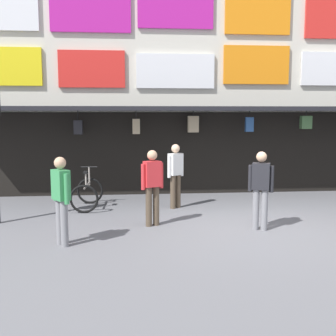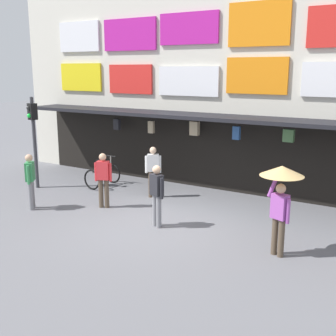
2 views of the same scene
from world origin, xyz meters
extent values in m
plane|color=slate|center=(0.00, 0.00, 0.00)|extent=(80.00, 80.00, 0.00)
cube|color=beige|center=(0.00, 4.60, 4.00)|extent=(18.00, 1.20, 8.00)
cube|color=black|center=(0.00, 3.30, 2.60)|extent=(15.30, 1.40, 0.12)
cube|color=white|center=(-6.15, 3.95, 5.37)|extent=(2.01, 0.08, 1.15)
cube|color=#B71E93|center=(-3.69, 3.95, 5.35)|extent=(2.31, 0.08, 1.14)
cube|color=#B71E93|center=(-1.23, 3.95, 5.46)|extent=(2.23, 0.08, 1.05)
cube|color=orange|center=(1.23, 3.95, 5.48)|extent=(1.98, 0.08, 1.34)
cube|color=yellow|center=(-6.15, 3.95, 3.80)|extent=(2.08, 0.08, 1.09)
cube|color=red|center=(-3.69, 3.95, 3.75)|extent=(1.93, 0.08, 1.07)
cube|color=white|center=(-1.23, 3.95, 3.71)|extent=(2.33, 0.08, 1.01)
cube|color=orange|center=(1.23, 3.95, 3.92)|extent=(2.02, 0.08, 1.14)
cylinder|color=black|center=(-4.08, 3.57, 2.40)|extent=(0.02, 0.02, 0.27)
cube|color=#232328|center=(-4.08, 3.57, 2.07)|extent=(0.24, 0.15, 0.40)
cylinder|color=black|center=(-2.42, 3.42, 2.42)|extent=(0.02, 0.02, 0.23)
cube|color=tan|center=(-2.42, 3.42, 2.09)|extent=(0.21, 0.13, 0.43)
cylinder|color=black|center=(-0.75, 3.56, 2.46)|extent=(0.02, 0.02, 0.15)
cube|color=tan|center=(-0.75, 3.56, 2.15)|extent=(0.31, 0.19, 0.48)
cylinder|color=black|center=(0.88, 3.32, 2.45)|extent=(0.02, 0.02, 0.19)
cube|color=#2D5693|center=(0.88, 3.32, 2.14)|extent=(0.23, 0.14, 0.42)
cylinder|color=black|center=(2.55, 3.25, 2.47)|extent=(0.02, 0.02, 0.15)
cube|color=#477042|center=(2.55, 3.25, 2.20)|extent=(0.31, 0.19, 0.38)
cube|color=black|center=(0.00, 3.98, 1.25)|extent=(15.30, 0.04, 2.50)
cylinder|color=#38383D|center=(-5.61, 0.87, 1.60)|extent=(0.12, 0.12, 3.20)
cube|color=black|center=(-5.61, 0.87, 2.70)|extent=(0.33, 0.30, 0.56)
sphere|color=black|center=(-5.64, 0.74, 2.83)|extent=(0.15, 0.15, 0.15)
sphere|color=#19DB3D|center=(-5.64, 0.74, 2.57)|extent=(0.15, 0.15, 0.15)
torus|color=black|center=(-3.71, 2.76, 0.36)|extent=(0.72, 0.09, 0.72)
torus|color=black|center=(-3.76, 1.66, 0.36)|extent=(0.72, 0.09, 0.72)
cylinder|color=#A3998E|center=(-3.74, 2.21, 0.61)|extent=(0.09, 0.99, 0.05)
cylinder|color=#A3998E|center=(-3.74, 2.04, 0.78)|extent=(0.04, 0.04, 0.35)
cube|color=black|center=(-3.74, 2.04, 0.97)|extent=(0.11, 0.20, 0.06)
cylinder|color=#A3998E|center=(-3.72, 2.67, 0.78)|extent=(0.04, 0.04, 0.50)
cylinder|color=black|center=(-3.72, 2.67, 1.03)|extent=(0.44, 0.05, 0.04)
cylinder|color=brown|center=(3.52, -0.36, 0.44)|extent=(0.14, 0.14, 0.88)
cylinder|color=brown|center=(3.35, -0.30, 0.44)|extent=(0.14, 0.14, 0.88)
cube|color=#9E4CA8|center=(3.44, -0.33, 1.16)|extent=(0.41, 0.33, 0.56)
sphere|color=tan|center=(3.44, -0.33, 1.57)|extent=(0.22, 0.22, 0.22)
cylinder|color=#9E4CA8|center=(3.64, -0.41, 1.11)|extent=(0.09, 0.09, 0.56)
cylinder|color=#9E4CA8|center=(3.23, -0.25, 1.56)|extent=(0.23, 0.09, 0.48)
cylinder|color=#4C3823|center=(3.23, -0.25, 1.67)|extent=(0.02, 0.02, 0.55)
cone|color=#E0B770|center=(3.44, -0.33, 1.97)|extent=(0.96, 0.96, 0.22)
cylinder|color=brown|center=(-2.05, 0.37, 0.44)|extent=(0.14, 0.14, 0.88)
cylinder|color=brown|center=(-2.21, 0.30, 0.44)|extent=(0.14, 0.14, 0.88)
cube|color=red|center=(-2.13, 0.34, 1.16)|extent=(0.42, 0.34, 0.56)
sphere|color=tan|center=(-2.13, 0.34, 1.57)|extent=(0.22, 0.22, 0.22)
cylinder|color=red|center=(-1.93, 0.42, 1.11)|extent=(0.09, 0.09, 0.56)
cylinder|color=red|center=(-2.33, 0.25, 1.11)|extent=(0.09, 0.09, 0.56)
cylinder|color=brown|center=(-1.51, 1.96, 0.44)|extent=(0.14, 0.14, 0.88)
cylinder|color=brown|center=(-1.36, 2.07, 0.44)|extent=(0.14, 0.14, 0.88)
cube|color=white|center=(-1.44, 2.02, 1.16)|extent=(0.42, 0.39, 0.56)
sphere|color=beige|center=(-1.44, 2.02, 1.57)|extent=(0.22, 0.22, 0.22)
cylinder|color=white|center=(-1.61, 1.89, 1.11)|extent=(0.09, 0.09, 0.56)
cylinder|color=white|center=(-1.26, 2.15, 1.11)|extent=(0.09, 0.09, 0.56)
cylinder|color=gray|center=(-3.95, -0.83, 0.44)|extent=(0.14, 0.14, 0.88)
cylinder|color=gray|center=(-3.84, -0.97, 0.44)|extent=(0.14, 0.14, 0.88)
cube|color=#388E51|center=(-3.90, -0.90, 1.16)|extent=(0.39, 0.42, 0.56)
sphere|color=tan|center=(-3.90, -0.90, 1.57)|extent=(0.22, 0.22, 0.22)
cylinder|color=#388E51|center=(-4.03, -0.72, 1.11)|extent=(0.09, 0.09, 0.56)
cylinder|color=#388E51|center=(-3.77, -1.08, 1.11)|extent=(0.09, 0.09, 0.56)
cylinder|color=gray|center=(0.21, -0.25, 0.44)|extent=(0.14, 0.14, 0.88)
cylinder|color=gray|center=(0.05, -0.18, 0.44)|extent=(0.14, 0.14, 0.88)
cube|color=#232328|center=(0.13, -0.21, 1.16)|extent=(0.42, 0.34, 0.56)
sphere|color=tan|center=(0.13, -0.21, 1.57)|extent=(0.22, 0.22, 0.22)
cylinder|color=#232328|center=(0.33, -0.30, 1.11)|extent=(0.09, 0.09, 0.56)
cylinder|color=#232328|center=(-0.07, -0.13, 1.11)|extent=(0.09, 0.09, 0.56)
camera|label=1|loc=(-2.62, -8.69, 2.49)|focal=44.80mm
camera|label=2|loc=(5.97, -9.30, 4.11)|focal=45.69mm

